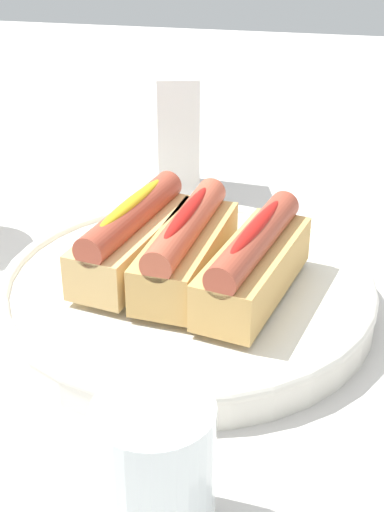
{
  "coord_description": "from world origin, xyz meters",
  "views": [
    {
      "loc": [
        -0.52,
        -0.11,
        0.35
      ],
      "look_at": [
        0.01,
        -0.0,
        0.05
      ],
      "focal_mm": 51.92,
      "sensor_mm": 36.0,
      "label": 1
    }
  ],
  "objects_px": {
    "serving_bowl": "(192,292)",
    "napkin_box": "(177,134)",
    "hotdog_front": "(255,260)",
    "water_glass": "(155,477)",
    "hotdog_side": "(133,237)",
    "hotdog_back": "(192,248)"
  },
  "relations": [
    {
      "from": "serving_bowl",
      "to": "napkin_box",
      "type": "xyz_separation_m",
      "value": [
        0.24,
        0.06,
        0.06
      ]
    },
    {
      "from": "water_glass",
      "to": "napkin_box",
      "type": "distance_m",
      "value": 0.49
    },
    {
      "from": "napkin_box",
      "to": "serving_bowl",
      "type": "bearing_deg",
      "value": -179.06
    },
    {
      "from": "hotdog_front",
      "to": "hotdog_back",
      "type": "distance_m",
      "value": 0.06
    },
    {
      "from": "serving_bowl",
      "to": "water_glass",
      "type": "relative_size",
      "value": 3.58
    },
    {
      "from": "napkin_box",
      "to": "water_glass",
      "type": "bearing_deg",
      "value": 176.58
    },
    {
      "from": "serving_bowl",
      "to": "napkin_box",
      "type": "bearing_deg",
      "value": 15.33
    },
    {
      "from": "serving_bowl",
      "to": "napkin_box",
      "type": "relative_size",
      "value": 2.15
    },
    {
      "from": "hotdog_front",
      "to": "hotdog_side",
      "type": "height_order",
      "value": "same"
    },
    {
      "from": "hotdog_side",
      "to": "water_glass",
      "type": "xyz_separation_m",
      "value": [
        -0.25,
        -0.08,
        -0.02
      ]
    },
    {
      "from": "hotdog_front",
      "to": "napkin_box",
      "type": "distance_m",
      "value": 0.27
    },
    {
      "from": "serving_bowl",
      "to": "water_glass",
      "type": "distance_m",
      "value": 0.24
    },
    {
      "from": "hotdog_side",
      "to": "hotdog_back",
      "type": "bearing_deg",
      "value": -100.68
    },
    {
      "from": "hotdog_front",
      "to": "napkin_box",
      "type": "relative_size",
      "value": 1.05
    },
    {
      "from": "hotdog_back",
      "to": "water_glass",
      "type": "height_order",
      "value": "hotdog_back"
    },
    {
      "from": "hotdog_back",
      "to": "hotdog_side",
      "type": "xyz_separation_m",
      "value": [
        0.01,
        0.05,
        0.0
      ]
    },
    {
      "from": "serving_bowl",
      "to": "water_glass",
      "type": "xyz_separation_m",
      "value": [
        -0.24,
        -0.03,
        0.02
      ]
    },
    {
      "from": "serving_bowl",
      "to": "hotdog_front",
      "type": "height_order",
      "value": "hotdog_front"
    },
    {
      "from": "serving_bowl",
      "to": "napkin_box",
      "type": "height_order",
      "value": "napkin_box"
    },
    {
      "from": "serving_bowl",
      "to": "hotdog_back",
      "type": "distance_m",
      "value": 0.04
    },
    {
      "from": "hotdog_side",
      "to": "water_glass",
      "type": "bearing_deg",
      "value": -161.94
    },
    {
      "from": "hotdog_back",
      "to": "hotdog_front",
      "type": "bearing_deg",
      "value": -100.68
    }
  ]
}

